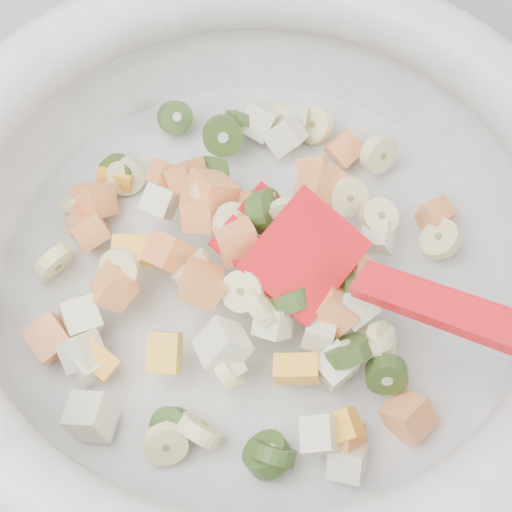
% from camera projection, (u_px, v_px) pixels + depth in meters
% --- Properties ---
extents(counter, '(2.00, 0.60, 0.90)m').
position_uv_depth(counter, '(333.00, 499.00, 0.89)').
color(counter, gray).
rests_on(counter, ground).
extents(mixing_bowl, '(0.47, 0.41, 0.16)m').
position_uv_depth(mixing_bowl, '(256.00, 245.00, 0.46)').
color(mixing_bowl, silver).
rests_on(mixing_bowl, counter).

